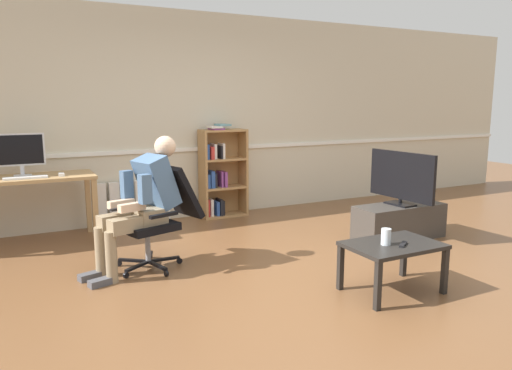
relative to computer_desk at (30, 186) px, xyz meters
name	(u,v)px	position (x,y,z in m)	size (l,w,h in m)	color
ground_plane	(284,279)	(1.92, -2.15, -0.65)	(18.00, 18.00, 0.00)	brown
back_wall	(184,117)	(1.92, 0.50, 0.70)	(12.00, 0.13, 2.70)	beige
computer_desk	(30,186)	(0.00, 0.00, 0.00)	(1.33, 0.61, 0.76)	tan
imac_monitor	(21,152)	(-0.06, 0.08, 0.37)	(0.48, 0.14, 0.46)	silver
keyboard	(25,178)	(-0.04, -0.14, 0.12)	(0.43, 0.12, 0.02)	white
computer_mouse	(61,174)	(0.31, -0.12, 0.12)	(0.06, 0.10, 0.03)	white
bookshelf	(220,174)	(2.34, 0.29, -0.06)	(0.62, 0.29, 1.25)	#AD7F4C
radiator	(134,203)	(1.19, 0.39, -0.37)	(0.92, 0.08, 0.56)	white
office_chair	(162,212)	(1.07, -1.29, -0.13)	(0.84, 0.67, 0.96)	black
person_seated	(142,201)	(0.88, -1.34, 0.01)	(0.97, 0.56, 1.24)	#937F60
tv_stand	(399,222)	(3.74, -1.64, -0.45)	(1.07, 0.41, 0.39)	#3D3833
tv_screen	(401,177)	(3.74, -1.64, 0.06)	(0.22, 0.91, 0.60)	black
coffee_table	(393,250)	(2.56, -2.80, -0.29)	(0.76, 0.52, 0.41)	black
drinking_glass	(386,237)	(2.48, -2.81, -0.17)	(0.08, 0.08, 0.13)	silver
spare_remote	(403,244)	(2.59, -2.88, -0.23)	(0.04, 0.15, 0.02)	black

